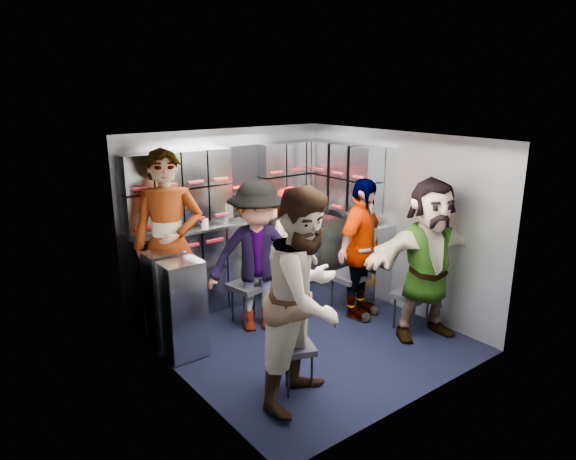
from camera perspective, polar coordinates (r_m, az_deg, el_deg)
floor at (r=5.63m, az=1.62°, el=-11.65°), size 3.00×3.00×0.00m
wall_back at (r=6.42m, az=-6.77°, el=1.76°), size 2.80×0.04×2.10m
wall_left at (r=4.52m, az=-12.23°, el=-4.51°), size 0.04×3.00×2.10m
wall_right at (r=6.18m, az=11.84°, el=0.97°), size 0.04×3.00×2.10m
ceiling at (r=5.02m, az=1.81°, el=10.15°), size 2.80×3.00×0.02m
cart_bank_back at (r=6.41m, az=-5.64°, el=-3.42°), size 2.68×0.38×0.99m
cart_bank_left at (r=5.28m, az=-12.46°, el=-8.00°), size 0.38×0.76×0.99m
counter at (r=6.25m, az=-5.77°, el=1.08°), size 2.68×0.42×0.03m
locker_bank_back at (r=6.20m, az=-6.18°, el=5.44°), size 2.68×0.28×0.82m
locker_bank_right at (r=6.45m, az=6.47°, el=5.82°), size 0.28×1.00×0.82m
right_cabinet at (r=6.62m, az=6.80°, el=-2.77°), size 0.28×1.20×1.00m
coffee_niche at (r=6.35m, az=-5.07°, el=5.53°), size 0.46×0.16×0.84m
red_latch_strip at (r=6.13m, az=-4.75°, el=-0.51°), size 2.60×0.02×0.03m
jump_seat_near_left at (r=4.59m, az=0.49°, el=-13.13°), size 0.45×0.44×0.42m
jump_seat_mid_left at (r=5.78m, az=-4.37°, el=-6.42°), size 0.45×0.44×0.47m
jump_seat_center at (r=6.31m, az=-0.54°, el=-4.23°), size 0.52×0.51×0.49m
jump_seat_mid_right at (r=6.09m, az=6.76°, el=-5.33°), size 0.42×0.40×0.46m
jump_seat_near_right at (r=5.78m, az=13.60°, el=-7.18°), size 0.42×0.41×0.43m
attendant_standing at (r=5.48m, az=-13.11°, el=-1.58°), size 0.87×0.78×1.99m
attendant_arc_a at (r=4.22m, az=2.03°, el=-7.49°), size 1.10×1.00×1.85m
attendant_arc_b at (r=5.49m, az=-3.42°, el=-3.02°), size 1.22×1.00×1.65m
attendant_arc_c at (r=6.08m, az=0.47°, el=-1.97°), size 0.81×0.62×1.48m
attendant_arc_d at (r=5.84m, az=8.11°, el=-2.15°), size 1.03×0.68×1.62m
attendant_arc_e at (r=5.51m, az=15.36°, el=-3.16°), size 1.67×1.02×1.71m
bottle_left at (r=6.09m, az=-6.99°, el=1.87°), size 0.06×0.06×0.22m
bottle_mid at (r=6.26m, az=-4.45°, el=2.31°), size 0.06×0.06×0.22m
bottle_right at (r=6.71m, az=1.30°, el=3.43°), size 0.06×0.06×0.26m
cup_left at (r=5.97m, az=-9.28°, el=0.84°), size 0.09×0.09×0.09m
cup_right at (r=6.47m, az=-1.56°, el=2.24°), size 0.08×0.08×0.10m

